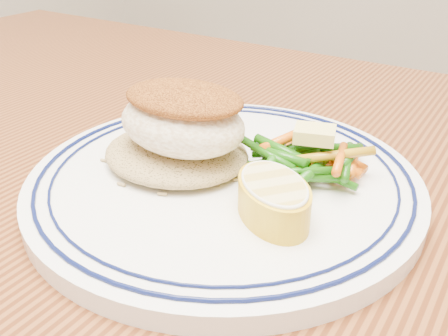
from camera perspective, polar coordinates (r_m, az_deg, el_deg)
dining_table at (r=0.42m, az=0.01°, el=-17.63°), size 1.50×0.90×0.75m
plate at (r=0.39m, az=0.00°, el=-1.37°), size 0.30×0.30×0.02m
rice_pilaf at (r=0.40m, az=-5.48°, el=2.08°), size 0.12×0.11×0.02m
fish_fillet at (r=0.38m, az=-4.78°, el=5.86°), size 0.10×0.08×0.05m
vegetable_pile at (r=0.38m, az=9.44°, el=1.19°), size 0.10×0.10×0.03m
butter_pat at (r=0.38m, az=10.32°, el=3.83°), size 0.04×0.03×0.01m
lemon_wedge at (r=0.33m, az=5.67°, el=-3.37°), size 0.09×0.09×0.03m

